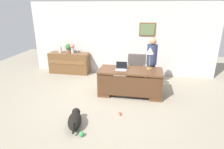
# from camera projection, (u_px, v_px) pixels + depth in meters

# --- Properties ---
(ground_plane) EXTENTS (12.00, 12.00, 0.00)m
(ground_plane) POSITION_uv_depth(u_px,v_px,m) (108.00, 103.00, 5.33)
(ground_plane) COLOR #9E937F
(back_wall) EXTENTS (7.00, 0.16, 2.70)m
(back_wall) POSITION_uv_depth(u_px,v_px,m) (121.00, 39.00, 7.27)
(back_wall) COLOR silver
(back_wall) RESTS_ON ground_plane
(desk) EXTENTS (1.85, 0.81, 0.79)m
(desk) POSITION_uv_depth(u_px,v_px,m) (130.00, 82.00, 5.70)
(desk) COLOR brown
(desk) RESTS_ON ground_plane
(credenza) EXTENTS (1.56, 0.50, 0.81)m
(credenza) POSITION_uv_depth(u_px,v_px,m) (69.00, 63.00, 7.60)
(credenza) COLOR brown
(credenza) RESTS_ON ground_plane
(armchair) EXTENTS (0.60, 0.59, 1.01)m
(armchair) POSITION_uv_depth(u_px,v_px,m) (136.00, 71.00, 6.48)
(armchair) COLOR #564C47
(armchair) RESTS_ON ground_plane
(person_standing) EXTENTS (0.32, 0.32, 1.63)m
(person_standing) POSITION_uv_depth(u_px,v_px,m) (151.00, 62.00, 6.16)
(person_standing) COLOR #262323
(person_standing) RESTS_ON ground_plane
(dog_lying) EXTENTS (0.44, 0.77, 0.30)m
(dog_lying) POSITION_uv_depth(u_px,v_px,m) (75.00, 120.00, 4.29)
(dog_lying) COLOR black
(dog_lying) RESTS_ON ground_plane
(laptop) EXTENTS (0.32, 0.22, 0.23)m
(laptop) POSITION_uv_depth(u_px,v_px,m) (121.00, 68.00, 5.60)
(laptop) COLOR #B2B5BA
(laptop) RESTS_ON desk
(desk_lamp) EXTENTS (0.22, 0.22, 0.65)m
(desk_lamp) POSITION_uv_depth(u_px,v_px,m) (150.00, 52.00, 5.50)
(desk_lamp) COLOR #9E8447
(desk_lamp) RESTS_ON desk
(vase_with_flowers) EXTENTS (0.17, 0.17, 0.36)m
(vase_with_flowers) POSITION_uv_depth(u_px,v_px,m) (72.00, 48.00, 7.36)
(vase_with_flowers) COLOR silver
(vase_with_flowers) RESTS_ON credenza
(vase_empty) EXTENTS (0.13, 0.13, 0.27)m
(vase_empty) POSITION_uv_depth(u_px,v_px,m) (60.00, 49.00, 7.47)
(vase_empty) COLOR silver
(vase_empty) RESTS_ON credenza
(potted_plant) EXTENTS (0.24, 0.24, 0.36)m
(potted_plant) POSITION_uv_depth(u_px,v_px,m) (69.00, 48.00, 7.39)
(potted_plant) COLOR brown
(potted_plant) RESTS_ON credenza
(dog_toy_ball) EXTENTS (0.11, 0.11, 0.11)m
(dog_toy_ball) POSITION_uv_depth(u_px,v_px,m) (81.00, 134.00, 3.98)
(dog_toy_ball) COLOR green
(dog_toy_ball) RESTS_ON ground_plane
(dog_toy_bone) EXTENTS (0.08, 0.16, 0.05)m
(dog_toy_bone) POSITION_uv_depth(u_px,v_px,m) (120.00, 114.00, 4.78)
(dog_toy_bone) COLOR #E53F33
(dog_toy_bone) RESTS_ON ground_plane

